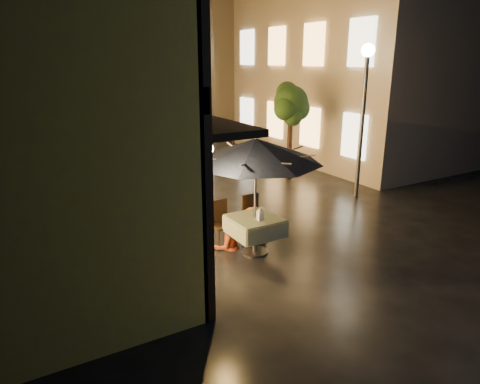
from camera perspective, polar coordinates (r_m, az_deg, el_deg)
ground at (r=9.64m, az=10.84°, el=-6.39°), size 90.00×90.00×0.00m
east_building_near at (r=18.74m, az=16.12°, el=15.37°), size 7.30×9.30×6.80m
east_building_far at (r=28.00m, az=-1.62°, el=16.93°), size 7.30×10.30×7.30m
street_tree at (r=13.95m, az=6.82°, el=11.40°), size 1.43×1.20×3.15m
streetlamp_near at (r=12.41m, az=16.25°, el=12.44°), size 0.36×0.36×4.23m
streetlamp_far at (r=22.45m, az=-6.97°, el=14.84°), size 0.36×0.36×4.23m
cafe_table at (r=8.69m, az=1.99°, el=-4.57°), size 0.99×0.99×0.78m
patio_umbrella at (r=8.24m, az=2.11°, el=5.57°), size 2.61×2.61×2.46m
cafe_chair_left at (r=9.11m, az=-2.61°, el=-3.83°), size 0.42×0.42×0.97m
cafe_chair_right at (r=9.49m, az=1.68°, el=-2.96°), size 0.42×0.42×0.97m
table_lantern at (r=8.42m, az=2.70°, el=-2.89°), size 0.16×0.16×0.25m
person_orange at (r=8.88m, az=-1.74°, el=-3.24°), size 0.73×0.59×1.41m
person_yellow at (r=9.24m, az=1.89°, el=-2.19°), size 1.05×0.75×1.48m
bicycle_0 at (r=11.56m, az=-12.88°, el=0.00°), size 1.91×1.15×0.95m
bicycle_1 at (r=11.98m, az=-12.35°, el=0.68°), size 1.64×1.05×0.96m
bicycle_2 at (r=13.62m, az=-13.25°, el=2.26°), size 1.61×1.05×0.80m
bicycle_3 at (r=13.42m, az=-14.87°, el=2.50°), size 1.82×0.76×1.06m
bicycle_4 at (r=14.66m, az=-17.14°, el=3.03°), size 1.63×1.08×0.81m
bicycle_5 at (r=16.31m, az=-16.89°, el=4.91°), size 1.81×0.64×1.07m
bicycle_6 at (r=17.15m, az=-17.68°, el=5.22°), size 1.92×1.31×0.96m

